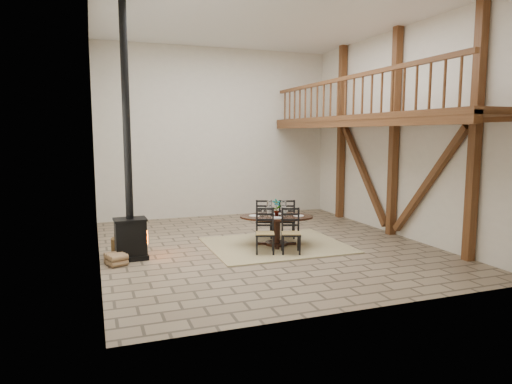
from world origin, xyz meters
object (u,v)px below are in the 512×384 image
object	(u,v)px
wood_stove	(129,203)
log_basket	(124,245)
log_stack	(116,259)
dining_table	(276,228)

from	to	relation	value
wood_stove	log_basket	xyz separation A→B (m)	(-0.10, 0.43, -0.94)
log_stack	wood_stove	bearing A→B (deg)	45.92
wood_stove	log_stack	size ratio (longest dim) A/B	9.52
wood_stove	log_stack	xyz separation A→B (m)	(-0.31, -0.32, -1.02)
wood_stove	dining_table	bearing A→B (deg)	-1.29
log_stack	log_basket	bearing A→B (deg)	74.49
log_basket	log_stack	bearing A→B (deg)	-105.51
dining_table	log_stack	xyz separation A→B (m)	(-3.46, -0.37, -0.29)
dining_table	log_stack	world-z (taller)	dining_table
dining_table	log_stack	bearing A→B (deg)	-154.18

